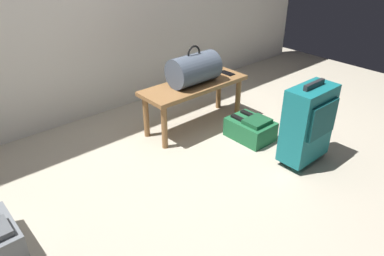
# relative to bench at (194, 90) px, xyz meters

# --- Properties ---
(ground_plane) EXTENTS (6.60, 6.60, 0.00)m
(ground_plane) POSITION_rel_bench_xyz_m (-0.57, -0.74, -0.35)
(ground_plane) COLOR #B2A893
(bench) EXTENTS (1.00, 0.36, 0.42)m
(bench) POSITION_rel_bench_xyz_m (0.00, 0.00, 0.00)
(bench) COLOR olive
(bench) RESTS_ON ground
(duffel_bag_slate) EXTENTS (0.44, 0.26, 0.34)m
(duffel_bag_slate) POSITION_rel_bench_xyz_m (-0.01, -0.00, 0.20)
(duffel_bag_slate) COLOR #475160
(duffel_bag_slate) RESTS_ON bench
(cell_phone) EXTENTS (0.07, 0.14, 0.01)m
(cell_phone) POSITION_rel_bench_xyz_m (0.39, -0.02, 0.07)
(cell_phone) COLOR black
(cell_phone) RESTS_ON bench
(suitcase_upright_teal) EXTENTS (0.40, 0.23, 0.67)m
(suitcase_upright_teal) POSITION_rel_bench_xyz_m (0.24, -1.00, -0.01)
(suitcase_upright_teal) COLOR #14666B
(suitcase_upright_teal) RESTS_ON ground
(backpack_green) EXTENTS (0.28, 0.38, 0.21)m
(backpack_green) POSITION_rel_bench_xyz_m (0.21, -0.49, -0.26)
(backpack_green) COLOR #1E6038
(backpack_green) RESTS_ON ground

